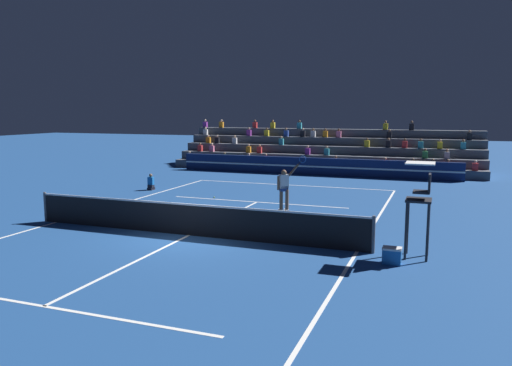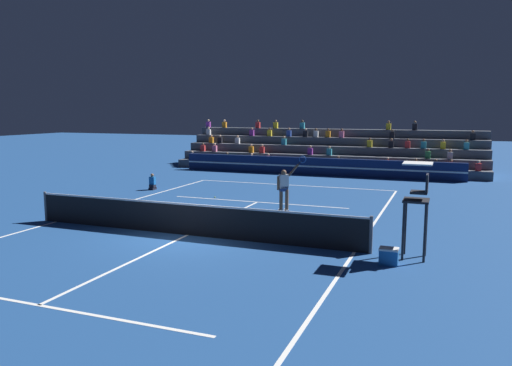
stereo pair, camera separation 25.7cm
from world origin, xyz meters
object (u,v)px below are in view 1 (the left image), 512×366
Objects in this scene: ball_kid_courtside at (151,184)px; tennis_ball at (214,197)px; umpire_chair at (420,197)px; equipment_cooler at (392,256)px; tennis_player at (285,188)px.

ball_kid_courtside is 12.43× the size of tennis_ball.
equipment_cooler is at bearing -126.27° from umpire_chair.
tennis_player reaches higher than ball_kid_courtside.
equipment_cooler is (4.78, -5.71, -0.75)m from tennis_player.
tennis_player reaches higher than tennis_ball.
tennis_ball is at bearing 139.33° from equipment_cooler.
umpire_chair reaches higher than ball_kid_courtside.
umpire_chair is 7.30m from tennis_player.
umpire_chair reaches higher than tennis_player.
tennis_player is at bearing 129.92° from equipment_cooler.
tennis_player is 34.16× the size of tennis_ball.
umpire_chair reaches higher than equipment_cooler.
ball_kid_courtside is at bearing 146.25° from equipment_cooler.
tennis_player is at bearing -19.72° from ball_kid_courtside.
tennis_player is (8.13, -2.91, 0.65)m from ball_kid_courtside.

